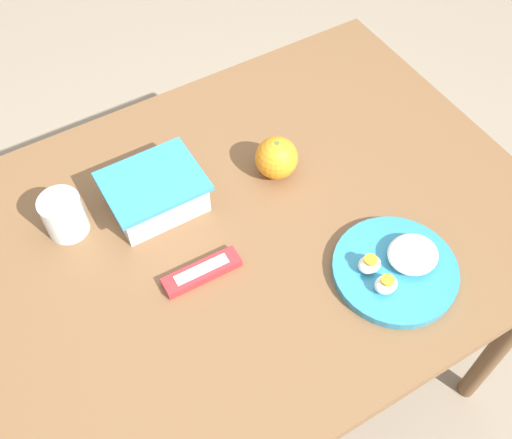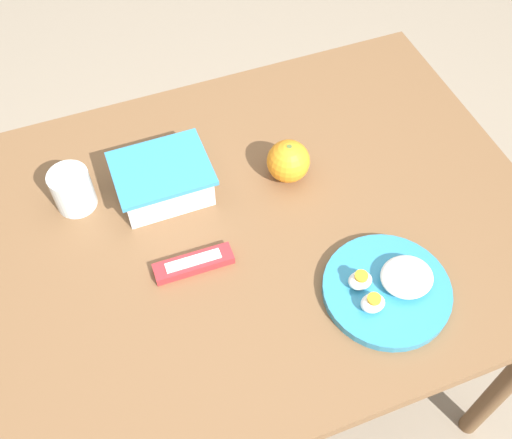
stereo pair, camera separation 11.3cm
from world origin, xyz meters
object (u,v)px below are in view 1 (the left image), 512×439
(orange_fruit, at_px, (276,158))
(rice_plate, at_px, (397,267))
(candy_bar, at_px, (202,272))
(food_container, at_px, (156,194))
(drinking_glass, at_px, (64,215))

(orange_fruit, height_order, rice_plate, orange_fruit)
(orange_fruit, relative_size, candy_bar, 0.59)
(food_container, height_order, rice_plate, food_container)
(rice_plate, xyz_separation_m, drinking_glass, (-0.48, 0.40, 0.03))
(orange_fruit, distance_m, drinking_glass, 0.43)
(orange_fruit, xyz_separation_m, rice_plate, (0.06, -0.32, -0.03))
(candy_bar, relative_size, drinking_glass, 1.72)
(orange_fruit, bearing_deg, drinking_glass, 168.94)
(orange_fruit, height_order, candy_bar, orange_fruit)
(food_container, distance_m, drinking_glass, 0.18)
(orange_fruit, distance_m, rice_plate, 0.32)
(rice_plate, height_order, candy_bar, rice_plate)
(candy_bar, bearing_deg, rice_plate, -29.62)
(orange_fruit, bearing_deg, candy_bar, -150.20)
(food_container, height_order, orange_fruit, orange_fruit)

